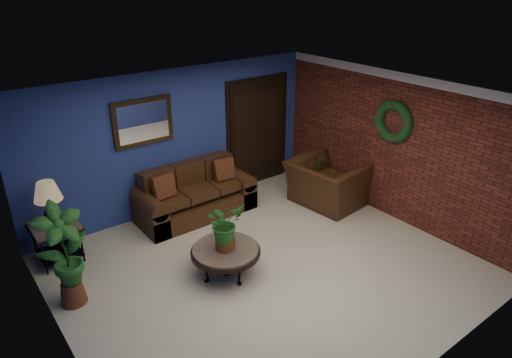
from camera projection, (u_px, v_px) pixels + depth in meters
floor at (266, 268)px, 6.65m from camera, size 5.50×5.50×0.00m
wall_back at (177, 141)px, 7.93m from camera, size 5.50×0.04×2.50m
wall_left at (54, 265)px, 4.60m from camera, size 0.04×5.00×2.50m
wall_right_brick at (394, 147)px, 7.64m from camera, size 0.04×5.00×2.50m
ceiling at (268, 100)px, 5.60m from camera, size 5.50×5.00×0.02m
crown_molding at (403, 77)px, 7.13m from camera, size 0.03×5.00×0.14m
wall_mirror at (143, 122)px, 7.37m from camera, size 1.02×0.06×0.77m
closet_door at (258, 133)px, 8.95m from camera, size 1.44×0.06×2.18m
wreath at (393, 122)px, 7.46m from camera, size 0.16×0.72×0.72m
sofa at (194, 198)px, 8.03m from camera, size 2.04×0.88×0.92m
coffee_table at (226, 252)px, 6.39m from camera, size 0.98×0.98×0.42m
end_table at (56, 233)px, 6.66m from camera, size 0.66×0.66×0.61m
table_lamp at (48, 198)px, 6.42m from camera, size 0.39×0.39×0.65m
side_chair at (213, 180)px, 8.22m from camera, size 0.43×0.43×0.92m
armchair at (326, 183)px, 8.33m from camera, size 1.22×1.37×0.82m
coffee_plant at (225, 225)px, 6.21m from camera, size 0.54×0.48×0.69m
floor_plant at (317, 174)px, 8.78m from camera, size 0.35×0.30×0.74m
tall_plant at (64, 252)px, 5.65m from camera, size 0.69×0.52×1.44m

